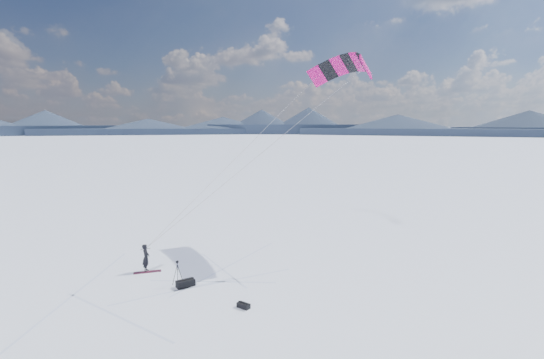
{
  "coord_description": "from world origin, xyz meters",
  "views": [
    {
      "loc": [
        3.65,
        -20.04,
        8.71
      ],
      "look_at": [
        6.96,
        5.47,
        5.03
      ],
      "focal_mm": 26.0,
      "sensor_mm": 36.0,
      "label": 1
    }
  ],
  "objects": [
    {
      "name": "snowboard",
      "position": [
        -0.79,
        2.92,
        0.02
      ],
      "size": [
        1.59,
        0.55,
        0.04
      ],
      "primitive_type": "cube",
      "rotation": [
        0.0,
        0.0,
        0.17
      ],
      "color": "maroon",
      "rests_on": "ground"
    },
    {
      "name": "snowkiter",
      "position": [
        -0.88,
        3.11,
        0.0
      ],
      "size": [
        0.4,
        0.61,
        1.65
      ],
      "primitive_type": "imported",
      "rotation": [
        0.0,
        0.0,
        1.56
      ],
      "color": "black",
      "rests_on": "ground"
    },
    {
      "name": "snow_tracks",
      "position": [
        0.33,
        0.01,
        0.0
      ],
      "size": [
        17.62,
        10.25,
        0.01
      ],
      "color": "#B1BFE1",
      "rests_on": "ground"
    },
    {
      "name": "gear_bag_a",
      "position": [
        1.62,
        0.55,
        0.19
      ],
      "size": [
        1.07,
        0.83,
        0.43
      ],
      "rotation": [
        0.0,
        0.0,
        0.44
      ],
      "color": "black",
      "rests_on": "ground"
    },
    {
      "name": "ground",
      "position": [
        0.0,
        0.0,
        0.0
      ],
      "size": [
        1800.0,
        1800.0,
        0.0
      ],
      "primitive_type": "plane",
      "color": "white"
    },
    {
      "name": "gear_bag_b",
      "position": [
        4.58,
        -2.33,
        0.13
      ],
      "size": [
        0.67,
        0.65,
        0.29
      ],
      "rotation": [
        0.0,
        0.0,
        -0.74
      ],
      "color": "black",
      "rests_on": "ground"
    },
    {
      "name": "horizon_hills",
      "position": [
        -0.0,
        -0.0,
        4.44
      ],
      "size": [
        704.0,
        704.42,
        10.16
      ],
      "color": "#1C273D",
      "rests_on": "ground"
    },
    {
      "name": "power_kite",
      "position": [
        12.35,
        7.67,
        12.58
      ],
      "size": [
        14.74,
        7.69,
        12.21
      ],
      "color": "#CD0C6F",
      "rests_on": "ground"
    },
    {
      "name": "tripod",
      "position": [
        1.2,
        0.74,
        0.89
      ],
      "size": [
        0.63,
        0.56,
        1.4
      ],
      "rotation": [
        0.0,
        0.0,
        0.57
      ],
      "color": "black",
      "rests_on": "ground"
    }
  ]
}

